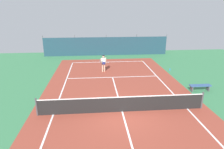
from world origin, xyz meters
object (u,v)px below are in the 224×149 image
Objects in this scene: parked_car at (92,45)px; water_bottle at (170,69)px; tennis_player at (103,62)px; tennis_ball_near_player at (142,61)px; courtside_bench at (200,86)px; tennis_net at (122,104)px.

water_bottle is at bearing -53.74° from parked_car.
tennis_player is 10.65m from parked_car.
parked_car is at bearing 125.76° from water_bottle.
parked_car reaches higher than tennis_ball_near_player.
water_bottle is (7.82, -10.86, -0.72)m from parked_car.
tennis_player reaches higher than tennis_ball_near_player.
courtside_bench is (7.04, -5.54, -0.59)m from tennis_player.
parked_car is 17.56× the size of water_bottle.
tennis_net reaches higher than water_bottle.
water_bottle is at bearing 53.13° from tennis_net.
courtside_bench reaches higher than tennis_ball_near_player.
parked_car is (-1.14, 10.59, -0.12)m from tennis_player.
tennis_net is at bearing -126.87° from water_bottle.
tennis_player is 1.03× the size of courtside_bench.
tennis_net is 8.25m from tennis_player.
tennis_net is at bearing -108.42° from tennis_ball_near_player.
tennis_ball_near_player is 0.28× the size of water_bottle.
parked_car is at bearing 130.93° from tennis_ball_near_player.
water_bottle is (-0.36, 5.27, -0.25)m from courtside_bench.
tennis_player is at bearing 141.79° from courtside_bench.
tennis_ball_near_player is 4.53m from water_bottle.
tennis_net is 42.17× the size of water_bottle.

